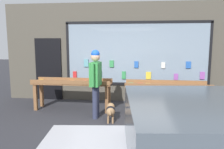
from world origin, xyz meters
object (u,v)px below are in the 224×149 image
display_table_left (72,85)px  display_table_right (167,88)px  small_dog (111,110)px  person_browsing (96,78)px

display_table_left → display_table_right: display_table_left is taller
display_table_right → small_dog: size_ratio=3.93×
display_table_right → display_table_left: bearing=180.0°
small_dog → display_table_left: bearing=49.8°
display_table_right → person_browsing: 2.02m
display_table_left → small_dog: (1.22, -0.85, -0.44)m
person_browsing → display_table_left: bearing=55.7°
display_table_left → person_browsing: (0.81, -0.63, 0.33)m
display_table_left → display_table_right: size_ratio=1.00×
display_table_left → person_browsing: size_ratio=1.30×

